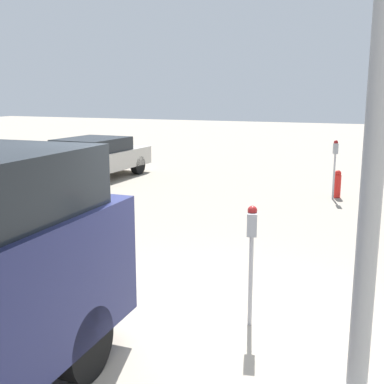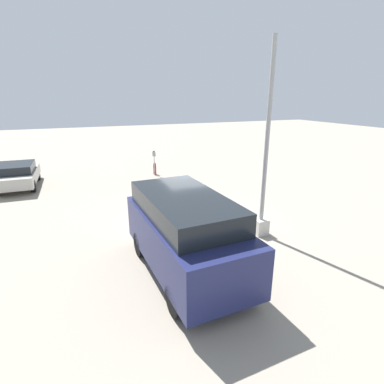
% 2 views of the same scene
% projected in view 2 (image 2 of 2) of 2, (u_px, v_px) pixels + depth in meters
% --- Properties ---
extents(ground_plane, '(80.00, 80.00, 0.00)m').
position_uv_depth(ground_plane, '(194.00, 225.00, 11.19)').
color(ground_plane, gray).
extents(parking_meter_near, '(0.22, 0.16, 1.43)m').
position_uv_depth(parking_meter_near, '(205.00, 194.00, 11.31)').
color(parking_meter_near, '#9E9EA3').
rests_on(parking_meter_near, ground).
extents(parking_meter_far, '(0.22, 0.16, 1.50)m').
position_uv_depth(parking_meter_far, '(154.00, 157.00, 17.85)').
color(parking_meter_far, '#9E9EA3').
rests_on(parking_meter_far, ground).
extents(lamp_post, '(0.44, 0.44, 6.30)m').
position_uv_depth(lamp_post, '(264.00, 182.00, 9.88)').
color(lamp_post, beige).
rests_on(lamp_post, ground).
extents(parked_van, '(4.68, 2.17, 2.18)m').
position_uv_depth(parked_van, '(186.00, 232.00, 7.86)').
color(parked_van, navy).
rests_on(parked_van, ground).
extents(car_distant, '(3.87, 1.93, 1.29)m').
position_uv_depth(car_distant, '(17.00, 175.00, 15.56)').
color(car_distant, '#B7B2A8').
rests_on(car_distant, ground).
extents(fire_hydrant, '(0.18, 0.18, 0.72)m').
position_uv_depth(fire_hydrant, '(155.00, 169.00, 18.31)').
color(fire_hydrant, red).
rests_on(fire_hydrant, ground).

